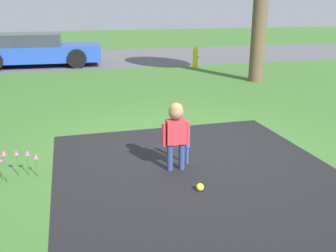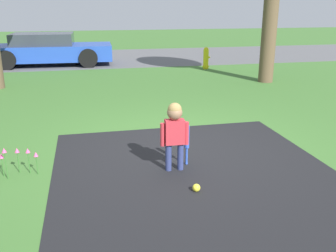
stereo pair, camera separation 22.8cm
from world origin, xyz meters
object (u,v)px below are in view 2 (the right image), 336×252
at_px(baseball_bat, 187,139).
at_px(parked_car, 49,50).
at_px(sports_ball, 196,188).
at_px(fire_hydrant, 206,58).
at_px(child, 175,127).

height_order(baseball_bat, parked_car, parked_car).
relative_size(sports_ball, parked_car, 0.02).
bearing_deg(fire_hydrant, baseball_bat, -109.89).
height_order(baseball_bat, fire_hydrant, fire_hydrant).
bearing_deg(parked_car, child, -75.02).
relative_size(child, baseball_bat, 1.57).
height_order(baseball_bat, sports_ball, baseball_bat).
distance_m(child, parked_car, 10.52).
bearing_deg(baseball_bat, child, -146.04).
relative_size(child, sports_ball, 9.83).
distance_m(child, baseball_bat, 0.34).
bearing_deg(fire_hydrant, sports_ball, -108.76).
xyz_separation_m(child, fire_hydrant, (3.08, 8.09, -0.24)).
distance_m(sports_ball, parked_car, 11.20).
bearing_deg(baseball_bat, parked_car, 104.29).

